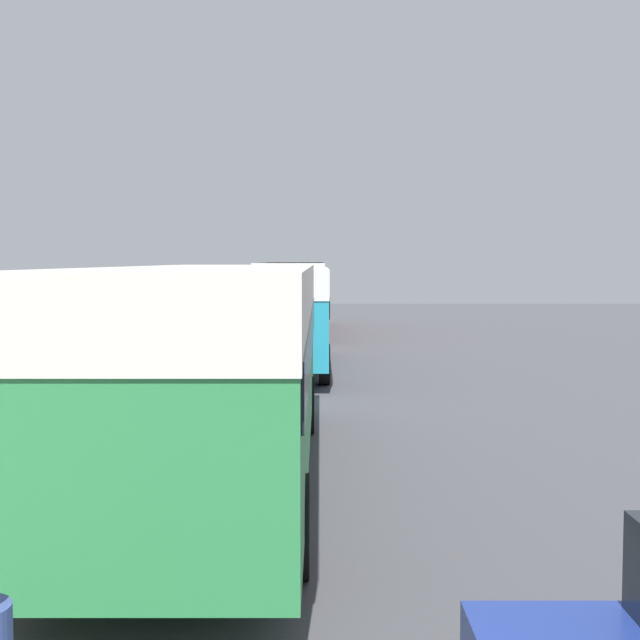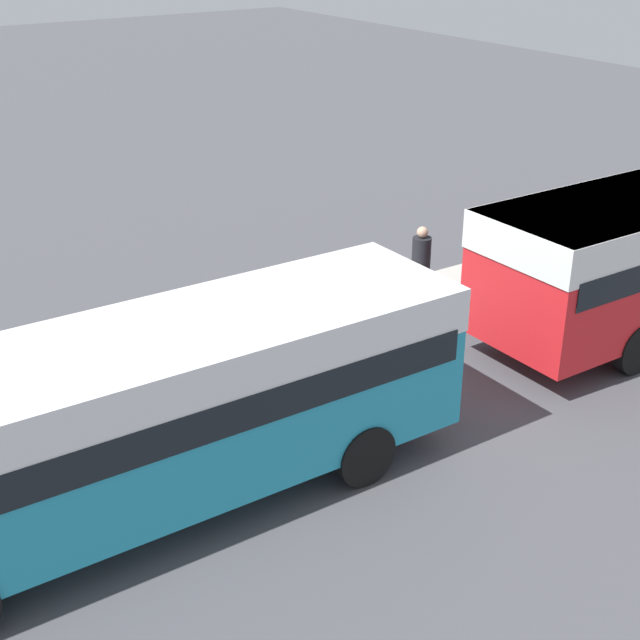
{
  "view_description": "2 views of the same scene",
  "coord_description": "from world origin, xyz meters",
  "views": [
    {
      "loc": [
        -0.58,
        -2.24,
        3.03
      ],
      "look_at": [
        -0.52,
        20.64,
        1.49
      ],
      "focal_mm": 50.0,
      "sensor_mm": 36.0,
      "label": 1
    },
    {
      "loc": [
        8.56,
        18.44,
        8.04
      ],
      "look_at": [
        -1.91,
        25.41,
        2.14
      ],
      "focal_mm": 50.0,
      "sensor_mm": 36.0,
      "label": 2
    }
  ],
  "objects": [
    {
      "name": "pedestrian_near_curb",
      "position": [
        -4.74,
        29.85,
        1.1
      ],
      "size": [
        0.4,
        0.4,
        1.85
      ],
      "color": "#232838",
      "rests_on": "sidewalk"
    },
    {
      "name": "bus_following",
      "position": [
        -1.59,
        22.28,
        1.84
      ],
      "size": [
        2.51,
        9.64,
        2.82
      ],
      "color": "teal",
      "rests_on": "ground_plane"
    }
  ]
}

